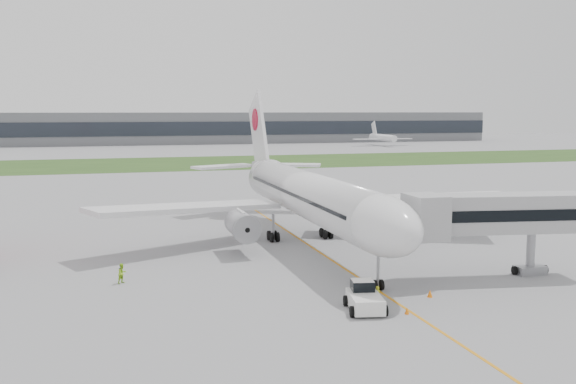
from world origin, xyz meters
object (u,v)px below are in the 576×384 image
object	(u,v)px
airliner	(306,193)
pushback_tug	(364,297)
ground_crew_near	(377,296)
jet_bridge	(490,215)

from	to	relation	value
airliner	pushback_tug	bearing A→B (deg)	-97.23
airliner	ground_crew_near	size ratio (longest dim) A/B	35.04
jet_bridge	ground_crew_near	bearing A→B (deg)	-150.12
pushback_tug	ground_crew_near	size ratio (longest dim) A/B	2.84
pushback_tug	ground_crew_near	bearing A→B (deg)	37.67
ground_crew_near	jet_bridge	bearing A→B (deg)	-154.19
pushback_tug	ground_crew_near	xyz separation A→B (m)	(1.33, 0.66, -0.18)
jet_bridge	airliner	bearing A→B (deg)	129.44
airliner	ground_crew_near	bearing A→B (deg)	-94.26
airliner	ground_crew_near	distance (m)	24.29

